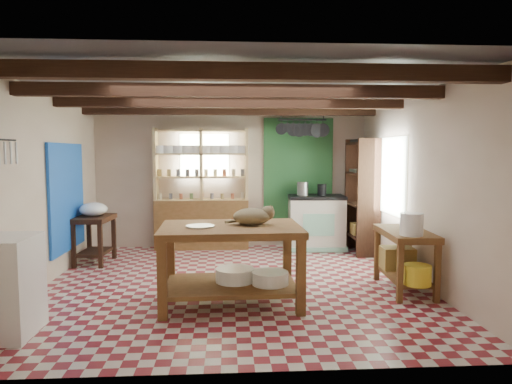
{
  "coord_description": "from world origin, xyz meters",
  "views": [
    {
      "loc": [
        -0.08,
        -6.03,
        1.77
      ],
      "look_at": [
        0.32,
        0.3,
        1.21
      ],
      "focal_mm": 32.0,
      "sensor_mm": 36.0,
      "label": 1
    }
  ],
  "objects": [
    {
      "name": "floor",
      "position": [
        0.0,
        0.0,
        -0.01
      ],
      "size": [
        5.0,
        5.0,
        0.02
      ],
      "primitive_type": "cube",
      "color": "maroon",
      "rests_on": "ground"
    },
    {
      "name": "ceiling",
      "position": [
        0.0,
        0.0,
        2.6
      ],
      "size": [
        5.0,
        5.0,
        0.02
      ],
      "primitive_type": "cube",
      "color": "#4E4F54",
      "rests_on": "wall_back"
    },
    {
      "name": "wall_back",
      "position": [
        0.0,
        2.5,
        1.3
      ],
      "size": [
        5.0,
        0.04,
        2.6
      ],
      "primitive_type": "cube",
      "color": "beige",
      "rests_on": "floor"
    },
    {
      "name": "wall_front",
      "position": [
        0.0,
        -2.5,
        1.3
      ],
      "size": [
        5.0,
        0.04,
        2.6
      ],
      "primitive_type": "cube",
      "color": "beige",
      "rests_on": "floor"
    },
    {
      "name": "wall_left",
      "position": [
        -2.5,
        0.0,
        1.3
      ],
      "size": [
        0.04,
        5.0,
        2.6
      ],
      "primitive_type": "cube",
      "color": "beige",
      "rests_on": "floor"
    },
    {
      "name": "wall_right",
      "position": [
        2.5,
        0.0,
        1.3
      ],
      "size": [
        0.04,
        5.0,
        2.6
      ],
      "primitive_type": "cube",
      "color": "beige",
      "rests_on": "floor"
    },
    {
      "name": "ceiling_beams",
      "position": [
        0.0,
        0.0,
        2.48
      ],
      "size": [
        5.0,
        3.8,
        0.15
      ],
      "primitive_type": "cube",
      "color": "#341D12",
      "rests_on": "ceiling"
    },
    {
      "name": "blue_wall_patch",
      "position": [
        -2.47,
        0.9,
        1.1
      ],
      "size": [
        0.04,
        1.4,
        1.6
      ],
      "primitive_type": "cube",
      "color": "blue",
      "rests_on": "wall_left"
    },
    {
      "name": "green_wall_patch",
      "position": [
        1.25,
        2.47,
        1.25
      ],
      "size": [
        1.3,
        0.04,
        2.3
      ],
      "primitive_type": "cube",
      "color": "#225529",
      "rests_on": "wall_back"
    },
    {
      "name": "window_back",
      "position": [
        -0.5,
        2.48,
        1.7
      ],
      "size": [
        0.9,
        0.02,
        0.8
      ],
      "primitive_type": "cube",
      "color": "beige",
      "rests_on": "wall_back"
    },
    {
      "name": "window_right",
      "position": [
        2.48,
        1.0,
        1.4
      ],
      "size": [
        0.02,
        1.3,
        1.2
      ],
      "primitive_type": "cube",
      "color": "beige",
      "rests_on": "wall_right"
    },
    {
      "name": "pot_rack",
      "position": [
        1.25,
        2.05,
        2.18
      ],
      "size": [
        0.86,
        0.12,
        0.36
      ],
      "primitive_type": "cube",
      "color": "black",
      "rests_on": "ceiling"
    },
    {
      "name": "shelving_unit",
      "position": [
        -0.55,
        2.31,
        1.1
      ],
      "size": [
        1.7,
        0.34,
        2.2
      ],
      "primitive_type": "cube",
      "color": "tan",
      "rests_on": "floor"
    },
    {
      "name": "tall_rack",
      "position": [
        2.28,
        1.8,
        1.0
      ],
      "size": [
        0.4,
        0.86,
        2.0
      ],
      "primitive_type": "cube",
      "color": "#341D12",
      "rests_on": "floor"
    },
    {
      "name": "work_table",
      "position": [
        -0.04,
        -0.79,
        0.46
      ],
      "size": [
        1.65,
        1.12,
        0.92
      ],
      "primitive_type": "cube",
      "rotation": [
        0.0,
        0.0,
        0.03
      ],
      "color": "brown",
      "rests_on": "floor"
    },
    {
      "name": "stove",
      "position": [
        1.54,
        2.15,
        0.49
      ],
      "size": [
        1.04,
        0.73,
        0.99
      ],
      "primitive_type": "cube",
      "rotation": [
        0.0,
        0.0,
        -0.06
      ],
      "color": "beige",
      "rests_on": "floor"
    },
    {
      "name": "prep_table",
      "position": [
        -2.2,
        1.29,
        0.38
      ],
      "size": [
        0.57,
        0.78,
        0.76
      ],
      "primitive_type": "cube",
      "rotation": [
        0.0,
        0.0,
        -0.07
      ],
      "color": "#341D12",
      "rests_on": "floor"
    },
    {
      "name": "white_cabinet",
      "position": [
        -2.22,
        -1.59,
        0.48
      ],
      "size": [
        0.54,
        0.64,
        0.96
      ],
      "primitive_type": "cube",
      "rotation": [
        0.0,
        0.0,
        0.0
      ],
      "color": "white",
      "rests_on": "floor"
    },
    {
      "name": "right_counter",
      "position": [
        2.18,
        -0.43,
        0.39
      ],
      "size": [
        0.6,
        1.11,
        0.78
      ],
      "primitive_type": "cube",
      "rotation": [
        0.0,
        0.0,
        -0.05
      ],
      "color": "brown",
      "rests_on": "floor"
    },
    {
      "name": "cat",
      "position": [
        0.21,
        -0.73,
        1.02
      ],
      "size": [
        0.5,
        0.41,
        0.2
      ],
      "primitive_type": "ellipsoid",
      "rotation": [
        0.0,
        0.0,
        0.2
      ],
      "color": "#8A7650",
      "rests_on": "work_table"
    },
    {
      "name": "steel_tray",
      "position": [
        -0.39,
        -0.85,
        0.93
      ],
      "size": [
        0.33,
        0.33,
        0.02
      ],
      "primitive_type": "cylinder",
      "rotation": [
        0.0,
        0.0,
        0.03
      ],
      "color": "#939399",
      "rests_on": "work_table"
    },
    {
      "name": "basin_large",
      "position": [
        0.01,
        -0.74,
        0.32
      ],
      "size": [
        0.47,
        0.47,
        0.16
      ],
      "primitive_type": "cylinder",
      "rotation": [
        0.0,
        0.0,
        0.03
      ],
      "color": "white",
      "rests_on": "work_table"
    },
    {
      "name": "basin_small",
      "position": [
        0.41,
        -0.88,
        0.32
      ],
      "size": [
        0.43,
        0.43,
        0.15
      ],
      "primitive_type": "cylinder",
      "rotation": [
        0.0,
        0.0,
        0.03
      ],
      "color": "white",
      "rests_on": "work_table"
    },
    {
      "name": "kettle_left",
      "position": [
        1.29,
        2.16,
        1.11
      ],
      "size": [
        0.22,
        0.22,
        0.24
      ],
      "primitive_type": "cylinder",
      "rotation": [
        0.0,
        0.0,
        -0.06
      ],
      "color": "#939399",
      "rests_on": "stove"
    },
    {
      "name": "kettle_right",
      "position": [
        1.64,
        2.14,
        1.09
      ],
      "size": [
        0.17,
        0.17,
        0.2
      ],
      "primitive_type": "cylinder",
      "rotation": [
        0.0,
        0.0,
        -0.06
      ],
      "color": "black",
      "rests_on": "stove"
    },
    {
      "name": "enamel_bowl",
      "position": [
        -2.2,
        1.29,
        0.87
      ],
      "size": [
        0.46,
        0.46,
        0.22
      ],
      "primitive_type": "ellipsoid",
      "rotation": [
        0.0,
        0.0,
        -0.07
      ],
      "color": "white",
      "rests_on": "prep_table"
    },
    {
      "name": "white_bucket",
      "position": [
        2.11,
        -0.78,
        0.91
      ],
      "size": [
        0.28,
        0.28,
        0.27
      ],
      "primitive_type": "cylinder",
      "rotation": [
        0.0,
        0.0,
        -0.05
      ],
      "color": "white",
      "rests_on": "right_counter"
    },
    {
      "name": "wicker_basket",
      "position": [
        2.2,
        -0.13,
        0.35
      ],
      "size": [
        0.43,
        0.35,
        0.29
      ],
      "primitive_type": "cube",
      "rotation": [
        0.0,
        0.0,
        -0.05
      ],
      "color": "olive",
      "rests_on": "right_counter"
    },
    {
      "name": "yellow_tub",
      "position": [
        2.16,
        -0.88,
        0.32
      ],
      "size": [
        0.34,
        0.34,
        0.24
      ],
      "primitive_type": "cylinder",
      "rotation": [
        0.0,
        0.0,
        -0.05
      ],
      "color": "yellow",
      "rests_on": "right_counter"
    }
  ]
}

